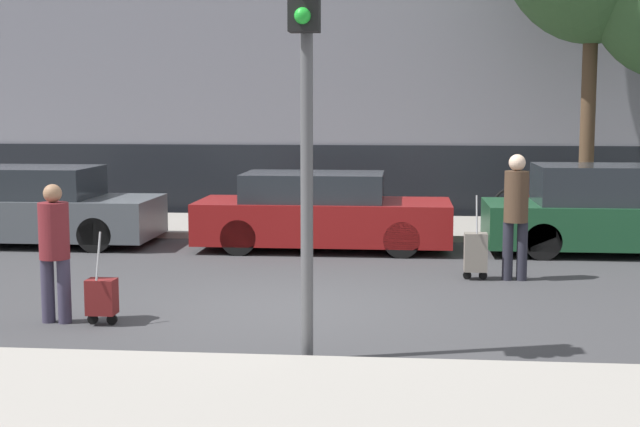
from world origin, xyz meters
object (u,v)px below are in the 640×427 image
at_px(parked_car_1, 321,213).
at_px(trolley_right, 476,252).
at_px(trolley_left, 102,297).
at_px(parked_bicycle, 537,205).
at_px(parked_car_0, 38,208).
at_px(parked_car_2, 618,213).
at_px(traffic_light, 305,70).
at_px(pedestrian_left, 54,245).
at_px(pedestrian_right, 516,209).

bearing_deg(parked_car_1, trolley_right, -45.75).
relative_size(trolley_left, parked_bicycle, 0.60).
distance_m(parked_car_0, trolley_right, 7.99).
xyz_separation_m(parked_car_0, parked_car_2, (10.08, -0.07, 0.04)).
bearing_deg(traffic_light, pedestrian_left, 155.85).
xyz_separation_m(pedestrian_right, trolley_right, (-0.55, -0.00, -0.63)).
relative_size(pedestrian_left, parked_bicycle, 0.90).
xyz_separation_m(parked_car_0, parked_car_1, (5.10, -0.11, -0.02)).
distance_m(parked_car_0, pedestrian_right, 8.51).
bearing_deg(parked_car_2, parked_car_0, 179.57).
distance_m(trolley_left, trolley_right, 5.37).
distance_m(parked_car_0, parked_bicycle, 9.57).
height_order(parked_car_2, traffic_light, traffic_light).
bearing_deg(parked_bicycle, parked_car_1, -144.99).
bearing_deg(traffic_light, parked_car_0, 128.69).
distance_m(trolley_right, parked_bicycle, 5.60).
distance_m(trolley_left, pedestrian_right, 5.88).
relative_size(parked_car_1, pedestrian_left, 2.73).
relative_size(parked_car_1, trolley_right, 3.59).
xyz_separation_m(parked_car_0, pedestrian_right, (8.09, -2.61, 0.37)).
relative_size(parked_car_2, parked_bicycle, 2.53).
bearing_deg(trolley_right, traffic_light, -113.93).
relative_size(parked_car_2, trolley_right, 3.70).
distance_m(pedestrian_left, parked_bicycle, 10.67).
distance_m(pedestrian_right, traffic_light, 5.34).
distance_m(parked_car_2, pedestrian_left, 9.34).
height_order(parked_car_0, pedestrian_right, pedestrian_right).
bearing_deg(parked_car_0, parked_car_1, -1.21).
relative_size(parked_car_1, pedestrian_right, 2.42).
distance_m(trolley_left, traffic_light, 3.73).
height_order(trolley_left, parked_bicycle, parked_bicycle).
distance_m(parked_car_2, trolley_left, 8.93).
height_order(parked_car_0, trolley_left, parked_car_0).
xyz_separation_m(parked_car_2, pedestrian_right, (-1.99, -2.53, 0.34)).
height_order(pedestrian_left, trolley_left, pedestrian_left).
bearing_deg(parked_car_2, traffic_light, -122.95).
bearing_deg(trolley_right, parked_car_1, 134.25).
xyz_separation_m(parked_car_1, parked_car_2, (4.98, 0.03, 0.06)).
relative_size(parked_car_0, parked_bicycle, 2.35).
bearing_deg(parked_car_0, trolley_right, -19.09).
bearing_deg(parked_car_0, parked_bicycle, 16.64).
xyz_separation_m(parked_car_2, trolley_right, (-2.54, -2.54, -0.29)).
xyz_separation_m(pedestrian_left, pedestrian_right, (5.50, 3.03, 0.13)).
xyz_separation_m(trolley_left, pedestrian_right, (4.96, 3.08, 0.70)).
xyz_separation_m(pedestrian_left, trolley_left, (0.55, -0.04, -0.58)).
bearing_deg(pedestrian_left, traffic_light, 160.23).
relative_size(parked_car_1, trolley_left, 4.08).
bearing_deg(parked_car_1, pedestrian_left, -114.45).
bearing_deg(parked_bicycle, parked_car_0, -163.36).
relative_size(parked_car_1, parked_car_2, 0.97).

